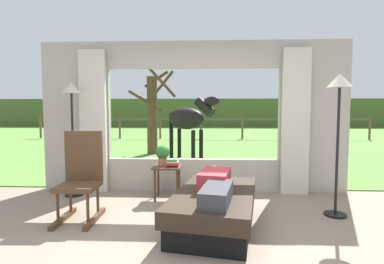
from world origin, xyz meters
name	(u,v)px	position (x,y,z in m)	size (l,w,h in m)	color
ground_plane	(184,251)	(0.00, 0.00, 0.00)	(12.00, 12.00, 0.00)	gray
back_wall_with_window	(193,119)	(0.00, 2.26, 1.25)	(5.20, 0.12, 2.55)	#ADA599
curtain_panel_left	(93,122)	(-1.69, 2.12, 1.20)	(0.44, 0.10, 2.40)	beige
curtain_panel_right	(296,122)	(1.69, 2.12, 1.20)	(0.44, 0.10, 2.40)	beige
outdoor_pasture_lawn	(201,136)	(0.00, 13.16, 0.01)	(36.00, 21.68, 0.02)	#568438
distant_hill_ridge	(203,113)	(0.00, 23.00, 1.20)	(36.00, 2.00, 2.40)	#485D2D
recliner_sofa	(215,208)	(0.33, 0.67, 0.22)	(1.20, 1.84, 0.42)	black
reclining_person	(215,184)	(0.33, 0.63, 0.52)	(0.45, 1.43, 0.22)	#B23338
rocking_chair	(81,176)	(-1.38, 0.86, 0.55)	(0.50, 0.69, 1.12)	#4C331E
side_table	(167,172)	(-0.39, 1.75, 0.43)	(0.44, 0.44, 0.52)	#4C331E
potted_plant	(163,154)	(-0.47, 1.81, 0.70)	(0.22, 0.22, 0.32)	#9E6042
book_stack	(172,163)	(-0.30, 1.68, 0.57)	(0.21, 0.15, 0.11)	black
floor_lamp_left	(72,104)	(-1.93, 1.85, 1.48)	(0.32, 0.32, 1.84)	black
floor_lamp_right	(339,102)	(1.92, 1.09, 1.50)	(0.32, 0.32, 1.86)	black
horse	(188,119)	(-0.27, 5.31, 1.16)	(1.61, 1.43, 1.73)	black
pasture_tree	(153,112)	(-1.45, 6.47, 1.36)	(1.49, 1.48, 2.80)	#4C3823
pasture_fence_line	(201,124)	(0.00, 11.55, 0.74)	(16.10, 0.10, 1.10)	brown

